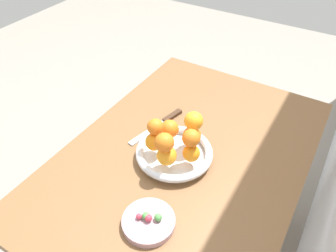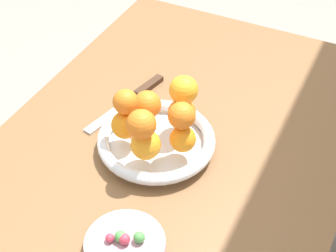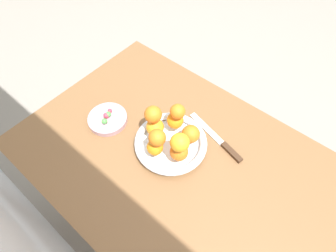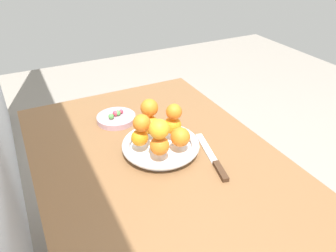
# 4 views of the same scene
# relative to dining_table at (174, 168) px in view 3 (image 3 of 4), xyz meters

# --- Properties ---
(ground_plane) EXTENTS (6.00, 6.00, 0.00)m
(ground_plane) POSITION_rel_dining_table_xyz_m (0.00, 0.00, -0.65)
(ground_plane) COLOR gray
(dining_table) EXTENTS (1.10, 0.76, 0.74)m
(dining_table) POSITION_rel_dining_table_xyz_m (0.00, 0.00, 0.00)
(dining_table) COLOR brown
(dining_table) RESTS_ON ground_plane
(fruit_bowl) EXTENTS (0.26, 0.26, 0.04)m
(fruit_bowl) POSITION_rel_dining_table_xyz_m (0.04, -0.02, 0.11)
(fruit_bowl) COLOR silver
(fruit_bowl) RESTS_ON dining_table
(candy_dish) EXTENTS (0.15, 0.15, 0.02)m
(candy_dish) POSITION_rel_dining_table_xyz_m (0.29, 0.04, 0.10)
(candy_dish) COLOR #B28C99
(candy_dish) RESTS_ON dining_table
(orange_0) EXTENTS (0.06, 0.06, 0.06)m
(orange_0) POSITION_rel_dining_table_xyz_m (0.10, -0.02, 0.16)
(orange_0) COLOR orange
(orange_0) RESTS_ON fruit_bowl
(orange_1) EXTENTS (0.06, 0.06, 0.06)m
(orange_1) POSITION_rel_dining_table_xyz_m (0.05, 0.04, 0.16)
(orange_1) COLOR orange
(orange_1) RESTS_ON fruit_bowl
(orange_2) EXTENTS (0.06, 0.06, 0.06)m
(orange_2) POSITION_rel_dining_table_xyz_m (-0.02, 0.01, 0.16)
(orange_2) COLOR orange
(orange_2) RESTS_ON fruit_bowl
(orange_3) EXTENTS (0.06, 0.06, 0.06)m
(orange_3) POSITION_rel_dining_table_xyz_m (-0.01, -0.07, 0.16)
(orange_3) COLOR orange
(orange_3) RESTS_ON fruit_bowl
(orange_4) EXTENTS (0.06, 0.06, 0.06)m
(orange_4) POSITION_rel_dining_table_xyz_m (0.07, -0.08, 0.16)
(orange_4) COLOR orange
(orange_4) RESTS_ON fruit_bowl
(orange_5) EXTENTS (0.06, 0.06, 0.06)m
(orange_5) POSITION_rel_dining_table_xyz_m (0.04, 0.04, 0.21)
(orange_5) COLOR orange
(orange_5) RESTS_ON orange_1
(orange_6) EXTENTS (0.06, 0.06, 0.06)m
(orange_6) POSITION_rel_dining_table_xyz_m (-0.02, 0.01, 0.22)
(orange_6) COLOR orange
(orange_6) RESTS_ON orange_2
(orange_7) EXTENTS (0.05, 0.05, 0.05)m
(orange_7) POSITION_rel_dining_table_xyz_m (0.06, -0.08, 0.21)
(orange_7) COLOR orange
(orange_7) RESTS_ON orange_4
(orange_8) EXTENTS (0.06, 0.06, 0.06)m
(orange_8) POSITION_rel_dining_table_xyz_m (0.11, -0.02, 0.22)
(orange_8) COLOR orange
(orange_8) RESTS_ON orange_0
(candy_ball_0) EXTENTS (0.02, 0.02, 0.02)m
(candy_ball_0) POSITION_rel_dining_table_xyz_m (0.30, 0.04, 0.12)
(candy_ball_0) COLOR #4C9947
(candy_ball_0) RESTS_ON candy_dish
(candy_ball_1) EXTENTS (0.02, 0.02, 0.02)m
(candy_ball_1) POSITION_rel_dining_table_xyz_m (0.28, 0.07, 0.12)
(candy_ball_1) COLOR #4C9947
(candy_ball_1) RESTS_ON candy_dish
(candy_ball_2) EXTENTS (0.02, 0.02, 0.02)m
(candy_ball_2) POSITION_rel_dining_table_xyz_m (0.29, 0.03, 0.12)
(candy_ball_2) COLOR #4C9947
(candy_ball_2) RESTS_ON candy_dish
(candy_ball_3) EXTENTS (0.02, 0.02, 0.02)m
(candy_ball_3) POSITION_rel_dining_table_xyz_m (0.30, 0.02, 0.12)
(candy_ball_3) COLOR #C6384C
(candy_ball_3) RESTS_ON candy_dish
(candy_ball_4) EXTENTS (0.02, 0.02, 0.02)m
(candy_ball_4) POSITION_rel_dining_table_xyz_m (0.30, 0.04, 0.12)
(candy_ball_4) COLOR #C6384C
(candy_ball_4) RESTS_ON candy_dish
(knife) EXTENTS (0.26, 0.08, 0.01)m
(knife) POSITION_rel_dining_table_xyz_m (-0.08, -0.15, 0.09)
(knife) COLOR #3F2819
(knife) RESTS_ON dining_table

